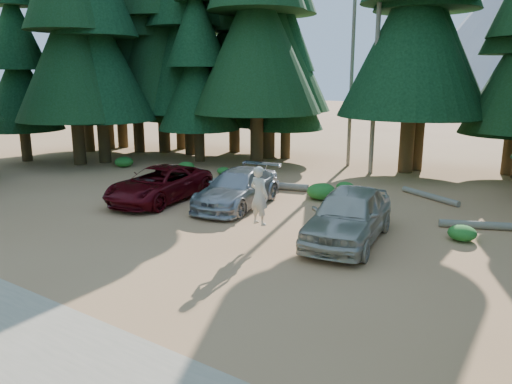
# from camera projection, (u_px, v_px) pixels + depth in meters

# --- Properties ---
(ground) EXTENTS (160.00, 160.00, 0.00)m
(ground) POSITION_uv_depth(u_px,v_px,m) (174.00, 243.00, 16.07)
(ground) COLOR #B2794B
(ground) RESTS_ON ground
(forest_belt_north) EXTENTS (36.00, 7.00, 22.00)m
(forest_belt_north) POSITION_uv_depth(u_px,v_px,m) (360.00, 170.00, 28.09)
(forest_belt_north) COLOR black
(forest_belt_north) RESTS_ON ground
(forest_belt_west) EXTENTS (6.00, 22.00, 22.00)m
(forest_belt_west) POSITION_uv_depth(u_px,v_px,m) (21.00, 171.00, 27.82)
(forest_belt_west) COLOR black
(forest_belt_west) RESTS_ON ground
(snag_front) EXTENTS (0.24, 0.24, 12.00)m
(snag_front) POSITION_uv_depth(u_px,v_px,m) (376.00, 60.00, 25.85)
(snag_front) COLOR gray
(snag_front) RESTS_ON ground
(snag_back) EXTENTS (0.20, 0.20, 10.00)m
(snag_back) POSITION_uv_depth(u_px,v_px,m) (352.00, 79.00, 28.39)
(snag_back) COLOR gray
(snag_back) RESTS_ON ground
(red_pickup) EXTENTS (3.10, 5.55, 1.47)m
(red_pickup) POSITION_uv_depth(u_px,v_px,m) (159.00, 184.00, 21.17)
(red_pickup) COLOR #53070D
(red_pickup) RESTS_ON ground
(silver_minivan_center) EXTENTS (2.91, 5.41, 1.49)m
(silver_minivan_center) POSITION_uv_depth(u_px,v_px,m) (238.00, 188.00, 20.35)
(silver_minivan_center) COLOR #A0A3A8
(silver_minivan_center) RESTS_ON ground
(silver_minivan_right) EXTENTS (2.91, 5.45, 1.76)m
(silver_minivan_right) POSITION_uv_depth(u_px,v_px,m) (349.00, 215.00, 16.05)
(silver_minivan_right) COLOR #B9B5A4
(silver_minivan_right) RESTS_ON ground
(frisbee_player) EXTENTS (0.75, 0.55, 1.88)m
(frisbee_player) POSITION_uv_depth(u_px,v_px,m) (259.00, 195.00, 15.66)
(frisbee_player) COLOR beige
(frisbee_player) RESTS_ON ground
(log_left) EXTENTS (4.64, 1.62, 0.34)m
(log_left) POSITION_uv_depth(u_px,v_px,m) (259.00, 185.00, 23.69)
(log_left) COLOR gray
(log_left) RESTS_ON ground
(log_mid) EXTENTS (2.88, 1.73, 0.26)m
(log_mid) POSITION_uv_depth(u_px,v_px,m) (430.00, 196.00, 21.63)
(log_mid) COLOR gray
(log_mid) RESTS_ON ground
(log_right) EXTENTS (4.07, 1.96, 0.28)m
(log_right) POSITION_uv_depth(u_px,v_px,m) (504.00, 226.00, 17.33)
(log_right) COLOR gray
(log_right) RESTS_ON ground
(shrub_far_left) EXTENTS (0.93, 0.93, 0.51)m
(shrub_far_left) POSITION_uv_depth(u_px,v_px,m) (186.00, 166.00, 27.85)
(shrub_far_left) COLOR #227122
(shrub_far_left) RESTS_ON ground
(shrub_left) EXTENTS (0.71, 0.71, 0.39)m
(shrub_left) POSITION_uv_depth(u_px,v_px,m) (223.00, 171.00, 26.89)
(shrub_left) COLOR #227122
(shrub_left) RESTS_ON ground
(shrub_center_left) EXTENTS (1.06, 1.06, 0.58)m
(shrub_center_left) POSITION_uv_depth(u_px,v_px,m) (323.00, 190.00, 22.09)
(shrub_center_left) COLOR #227122
(shrub_center_left) RESTS_ON ground
(shrub_center_right) EXTENTS (1.26, 1.26, 0.69)m
(shrub_center_right) POSITION_uv_depth(u_px,v_px,m) (321.00, 191.00, 21.56)
(shrub_center_right) COLOR #227122
(shrub_center_right) RESTS_ON ground
(shrub_right) EXTENTS (0.82, 0.82, 0.45)m
(shrub_right) POSITION_uv_depth(u_px,v_px,m) (345.00, 187.00, 22.97)
(shrub_right) COLOR #227122
(shrub_right) RESTS_ON ground
(shrub_far_right) EXTENTS (0.97, 0.97, 0.54)m
(shrub_far_right) POSITION_uv_depth(u_px,v_px,m) (367.00, 203.00, 19.95)
(shrub_far_right) COLOR #227122
(shrub_far_right) RESTS_ON ground
(shrub_edge_west) EXTENTS (1.08, 1.08, 0.59)m
(shrub_edge_west) POSITION_uv_depth(u_px,v_px,m) (124.00, 162.00, 29.01)
(shrub_edge_west) COLOR #227122
(shrub_edge_west) RESTS_ON ground
(shrub_edge_east) EXTENTS (0.91, 0.91, 0.50)m
(shrub_edge_east) POSITION_uv_depth(u_px,v_px,m) (462.00, 233.00, 16.24)
(shrub_edge_east) COLOR #227122
(shrub_edge_east) RESTS_ON ground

